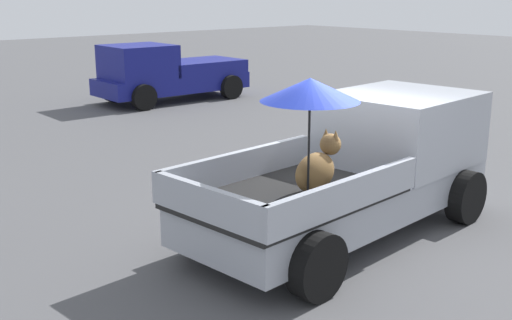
% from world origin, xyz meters
% --- Properties ---
extents(ground_plane, '(80.00, 80.00, 0.00)m').
position_xyz_m(ground_plane, '(0.00, 0.00, 0.00)').
color(ground_plane, '#4C4C4F').
extents(pickup_truck_main, '(5.18, 2.56, 2.39)m').
position_xyz_m(pickup_truck_main, '(0.44, 0.02, 0.97)').
color(pickup_truck_main, black).
rests_on(pickup_truck_main, ground).
extents(pickup_truck_red, '(4.84, 2.24, 1.80)m').
position_xyz_m(pickup_truck_red, '(4.49, 11.28, 0.87)').
color(pickup_truck_red, black).
rests_on(pickup_truck_red, ground).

